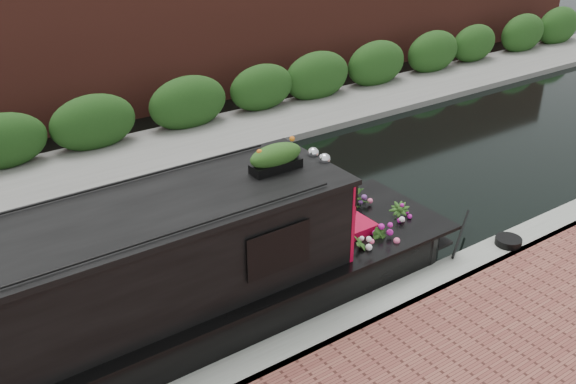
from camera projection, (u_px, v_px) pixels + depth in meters
ground at (203, 245)px, 11.34m from camera, size 80.00×80.00×0.00m
near_bank_coping at (316, 347)px, 8.93m from camera, size 40.00×0.60×0.50m
far_bank_path at (114, 165)px, 14.41m from camera, size 40.00×2.40×0.34m
far_hedge at (100, 152)px, 15.07m from camera, size 40.00×1.10×2.80m
far_brick_wall at (71, 126)px, 16.61m from camera, size 40.00×1.00×8.00m
narrowboat at (56, 331)px, 7.94m from camera, size 11.84×2.09×2.76m
rope_fender at (418, 230)px, 11.51m from camera, size 0.30×0.40×0.30m
coiled_mooring_rope at (508, 241)px, 10.86m from camera, size 0.44×0.44×0.12m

